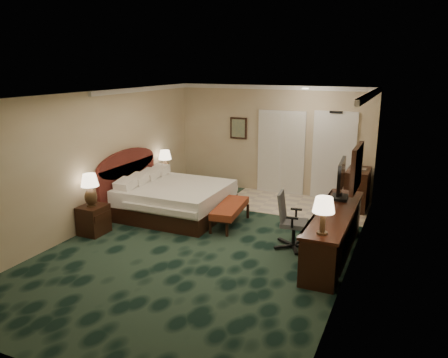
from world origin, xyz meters
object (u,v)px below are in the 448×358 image
at_px(lamp_far, 165,162).
at_px(minibar, 357,189).
at_px(desk, 334,233).
at_px(tv, 341,180).
at_px(bed_bench, 230,215).
at_px(nightstand_near, 94,220).
at_px(nightstand_far, 166,185).
at_px(bed, 176,200).
at_px(desk_chair, 294,221).
at_px(lamp_near, 90,190).

distance_m(lamp_far, minibar, 4.59).
bearing_deg(desk, tv, 93.86).
xyz_separation_m(lamp_far, bed_bench, (2.28, -1.27, -0.64)).
bearing_deg(nightstand_near, nightstand_far, 90.01).
bearing_deg(bed, minibar, 29.56).
distance_m(desk, tv, 1.07).
bearing_deg(nightstand_far, desk_chair, -25.57).
relative_size(desk, minibar, 3.02).
distance_m(nightstand_near, lamp_near, 0.60).
bearing_deg(tv, bed_bench, -179.84).
xyz_separation_m(lamp_near, minibar, (4.47, 3.62, -0.42)).
bearing_deg(tv, lamp_far, 161.89).
xyz_separation_m(nightstand_far, lamp_near, (-0.01, -2.70, 0.60)).
height_order(nightstand_near, tv, tv).
height_order(lamp_near, desk_chair, lamp_near).
height_order(tv, minibar, tv).
xyz_separation_m(desk, minibar, (0.03, 2.73, 0.06)).
bearing_deg(lamp_far, nightstand_far, -54.78).
bearing_deg(bed_bench, lamp_near, -153.03).
bearing_deg(lamp_near, lamp_far, 90.45).
relative_size(nightstand_near, nightstand_far, 1.00).
xyz_separation_m(desk_chair, minibar, (0.73, 2.70, -0.05)).
xyz_separation_m(nightstand_far, desk_chair, (3.73, -1.78, 0.23)).
distance_m(bed, bed_bench, 1.35).
bearing_deg(tv, nightstand_near, -163.66).
height_order(desk_chair, minibar, desk_chair).
distance_m(lamp_near, tv, 4.70).
height_order(tv, desk_chair, tv).
height_order(bed, lamp_near, lamp_near).
height_order(nightstand_far, bed_bench, nightstand_far).
relative_size(tv, minibar, 1.00).
height_order(nightstand_far, lamp_near, lamp_near).
bearing_deg(bed, desk_chair, -13.66).
relative_size(bed, tv, 2.30).
bearing_deg(minibar, lamp_near, -141.03).
height_order(bed, tv, tv).
height_order(nightstand_far, desk, desk).
height_order(nightstand_near, lamp_far, lamp_far).
xyz_separation_m(bed_bench, desk_chair, (1.48, -0.56, 0.29)).
bearing_deg(desk, nightstand_near, -168.83).
height_order(bed, lamp_far, lamp_far).
relative_size(bed, bed_bench, 1.61).
bearing_deg(desk_chair, nightstand_near, -173.00).
height_order(lamp_near, tv, tv).
xyz_separation_m(nightstand_near, bed_bench, (2.25, 1.47, -0.06)).
bearing_deg(bed_bench, tv, -2.13).
distance_m(bed, desk, 3.59).
distance_m(bed, lamp_far, 1.57).
relative_size(nightstand_far, minibar, 0.61).
distance_m(desk, minibar, 2.73).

